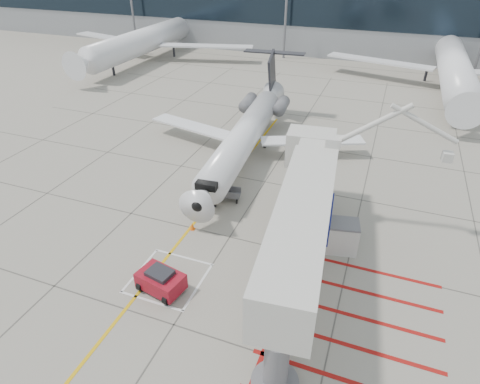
% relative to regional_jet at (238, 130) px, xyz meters
% --- Properties ---
extents(ground_plane, '(260.00, 260.00, 0.00)m').
position_rel_regional_jet_xyz_m(ground_plane, '(3.02, -13.58, -3.64)').
color(ground_plane, gray).
rests_on(ground_plane, ground).
extents(regional_jet, '(24.20, 29.47, 7.28)m').
position_rel_regional_jet_xyz_m(regional_jet, '(0.00, 0.00, 0.00)').
color(regional_jet, silver).
rests_on(regional_jet, ground_plane).
extents(jet_bridge, '(10.95, 19.98, 7.67)m').
position_rel_regional_jet_xyz_m(jet_bridge, '(8.36, -12.39, 0.19)').
color(jet_bridge, silver).
rests_on(jet_bridge, ground_plane).
extents(pushback_tug, '(2.90, 2.13, 1.53)m').
position_rel_regional_jet_xyz_m(pushback_tug, '(1.15, -15.56, -2.87)').
color(pushback_tug, maroon).
rests_on(pushback_tug, ground_plane).
extents(baggage_cart, '(1.78, 1.29, 1.03)m').
position_rel_regional_jet_xyz_m(baggage_cart, '(1.28, -5.23, -3.13)').
color(baggage_cart, '#4F4F54').
rests_on(baggage_cart, ground_plane).
extents(ground_power_unit, '(2.95, 2.07, 2.14)m').
position_rel_regional_jet_xyz_m(ground_power_unit, '(9.97, -8.23, -2.57)').
color(ground_power_unit, beige).
rests_on(ground_power_unit, ground_plane).
extents(cone_nose, '(0.37, 0.37, 0.51)m').
position_rel_regional_jet_xyz_m(cone_nose, '(0.21, -9.70, -3.39)').
color(cone_nose, '#EA5A0C').
rests_on(cone_nose, ground_plane).
extents(cone_side, '(0.33, 0.33, 0.46)m').
position_rel_regional_jet_xyz_m(cone_side, '(6.48, -8.13, -3.41)').
color(cone_side, '#ED590C').
rests_on(cone_side, ground_plane).
extents(terminal_building, '(180.00, 28.00, 14.00)m').
position_rel_regional_jet_xyz_m(terminal_building, '(13.02, 56.42, 3.36)').
color(terminal_building, gray).
rests_on(terminal_building, ground_plane).
extents(terminal_glass_band, '(180.00, 0.10, 6.00)m').
position_rel_regional_jet_xyz_m(terminal_glass_band, '(13.02, 42.37, 4.36)').
color(terminal_glass_band, black).
rests_on(terminal_glass_band, ground_plane).
extents(bg_aircraft_b, '(35.00, 38.89, 11.67)m').
position_rel_regional_jet_xyz_m(bg_aircraft_b, '(-28.22, 32.42, 2.19)').
color(bg_aircraft_b, silver).
rests_on(bg_aircraft_b, ground_plane).
extents(bg_aircraft_c, '(34.50, 38.33, 11.50)m').
position_rel_regional_jet_xyz_m(bg_aircraft_c, '(18.91, 32.42, 2.11)').
color(bg_aircraft_c, silver).
rests_on(bg_aircraft_c, ground_plane).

